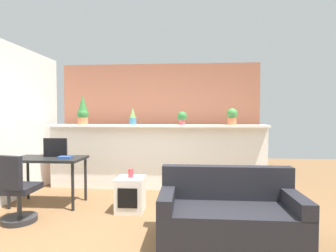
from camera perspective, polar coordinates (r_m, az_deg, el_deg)
ground_plane at (r=3.52m, az=-6.62°, el=-21.46°), size 12.00×12.00×0.00m
divider_wall at (r=5.27m, az=-2.46°, el=-6.69°), size 4.14×0.16×1.20m
plant_shelf at (r=5.17m, az=-2.53°, el=0.05°), size 4.14×0.40×0.04m
brick_wall_behind at (r=5.80m, az=-1.77°, el=0.57°), size 4.14×0.10×2.50m
potted_plant_0 at (r=5.51m, az=-17.38°, el=3.01°), size 0.22×0.22×0.56m
potted_plant_1 at (r=5.27m, az=-7.41°, el=1.92°), size 0.14×0.14×0.33m
potted_plant_2 at (r=5.12m, az=2.97°, el=1.85°), size 0.18×0.18×0.25m
potted_plant_3 at (r=5.19m, az=13.25°, el=2.06°), size 0.20×0.20×0.31m
desk at (r=4.74m, az=-23.71°, el=-7.07°), size 1.10×0.60×0.75m
tv_monitor at (r=4.75m, az=-22.50°, el=-4.17°), size 0.38×0.04×0.30m
office_chair at (r=4.17m, az=-29.26°, el=-12.31°), size 0.48×0.49×0.91m
side_cube_shelf at (r=4.18m, az=-7.87°, el=-13.96°), size 0.40×0.41×0.50m
vase_on_shelf at (r=4.12m, az=-7.76°, el=-9.73°), size 0.08×0.08×0.13m
book_on_desk at (r=4.52m, az=-20.71°, el=-6.16°), size 0.19×0.13×0.04m
couch at (r=3.31m, az=12.65°, el=-17.82°), size 1.56×0.77×0.80m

